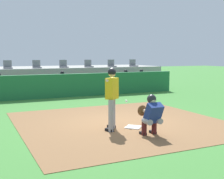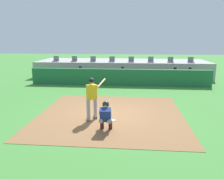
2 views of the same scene
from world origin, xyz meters
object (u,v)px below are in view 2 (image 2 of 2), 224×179
(stadium_seat_3, at_px, (112,61))
(stadium_seat_4, at_px, (131,61))
(dugout_player_0, at_px, (80,74))
(stadium_seat_7, at_px, (191,61))
(dugout_player_2, at_px, (175,75))
(stadium_seat_2, at_px, (93,60))
(stadium_seat_5, at_px, (151,61))
(home_plate, at_px, (109,120))
(batter_at_plate, at_px, (92,96))
(stadium_seat_1, at_px, (74,60))
(dugout_player_3, at_px, (190,75))
(stadium_seat_6, at_px, (171,61))
(dugout_player_1, at_px, (122,75))
(stadium_seat_0, at_px, (56,60))
(catcher_crouched, at_px, (106,115))

(stadium_seat_3, bearing_deg, stadium_seat_4, 0.00)
(dugout_player_0, bearing_deg, stadium_seat_7, 13.05)
(dugout_player_2, height_order, stadium_seat_3, stadium_seat_3)
(stadium_seat_2, height_order, stadium_seat_5, same)
(home_plate, height_order, batter_at_plate, batter_at_plate)
(dugout_player_2, height_order, stadium_seat_5, stadium_seat_5)
(stadium_seat_1, relative_size, stadium_seat_2, 1.00)
(dugout_player_0, bearing_deg, stadium_seat_1, 115.47)
(dugout_player_3, relative_size, stadium_seat_6, 2.71)
(stadium_seat_2, bearing_deg, dugout_player_0, -107.87)
(stadium_seat_1, bearing_deg, stadium_seat_3, 0.00)
(dugout_player_1, height_order, stadium_seat_4, stadium_seat_4)
(dugout_player_2, xyz_separation_m, stadium_seat_6, (-0.04, 2.03, 0.86))
(dugout_player_1, xyz_separation_m, stadium_seat_6, (3.88, 2.03, 0.86))
(stadium_seat_0, height_order, stadium_seat_3, same)
(dugout_player_2, xyz_separation_m, stadium_seat_1, (-8.16, 2.03, 0.86))
(dugout_player_3, height_order, stadium_seat_4, stadium_seat_4)
(home_plate, relative_size, stadium_seat_6, 0.92)
(dugout_player_2, distance_m, stadium_seat_3, 5.39)
(dugout_player_1, relative_size, stadium_seat_0, 2.71)
(dugout_player_3, xyz_separation_m, stadium_seat_4, (-4.38, 2.03, 0.86))
(stadium_seat_5, height_order, stadium_seat_6, same)
(dugout_player_1, xyz_separation_m, stadium_seat_0, (-5.87, 2.03, 0.86))
(dugout_player_2, xyz_separation_m, stadium_seat_5, (-1.66, 2.03, 0.86))
(dugout_player_3, bearing_deg, stadium_seat_4, 155.08)
(stadium_seat_0, xyz_separation_m, stadium_seat_4, (6.50, 0.00, 0.00))
(dugout_player_0, height_order, dugout_player_3, same)
(dugout_player_3, bearing_deg, catcher_crouched, -119.70)
(stadium_seat_3, bearing_deg, dugout_player_2, -22.49)
(dugout_player_1, bearing_deg, batter_at_plate, -96.12)
(stadium_seat_3, relative_size, stadium_seat_7, 1.00)
(stadium_seat_4, relative_size, stadium_seat_6, 1.00)
(stadium_seat_6, bearing_deg, stadium_seat_2, 180.00)
(stadium_seat_2, distance_m, stadium_seat_5, 4.88)
(dugout_player_2, relative_size, stadium_seat_6, 2.71)
(dugout_player_2, bearing_deg, stadium_seat_2, 162.71)
(dugout_player_0, bearing_deg, stadium_seat_3, 41.73)
(batter_at_plate, height_order, stadium_seat_6, stadium_seat_6)
(dugout_player_0, xyz_separation_m, stadium_seat_5, (5.53, 2.03, 0.86))
(stadium_seat_0, height_order, stadium_seat_6, same)
(home_plate, bearing_deg, stadium_seat_7, 60.81)
(stadium_seat_1, relative_size, stadium_seat_5, 1.00)
(dugout_player_2, bearing_deg, dugout_player_0, 180.00)
(batter_at_plate, distance_m, stadium_seat_0, 11.31)
(stadium_seat_3, xyz_separation_m, stadium_seat_7, (6.50, 0.00, 0.00))
(dugout_player_2, height_order, stadium_seat_7, stadium_seat_7)
(dugout_player_0, xyz_separation_m, stadium_seat_4, (3.91, 2.03, 0.86))
(dugout_player_3, bearing_deg, batter_at_plate, -125.97)
(stadium_seat_4, bearing_deg, dugout_player_0, -152.48)
(stadium_seat_5, bearing_deg, catcher_crouched, -102.37)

